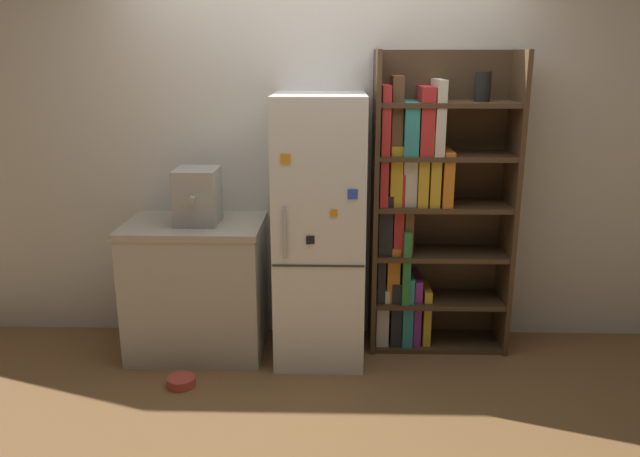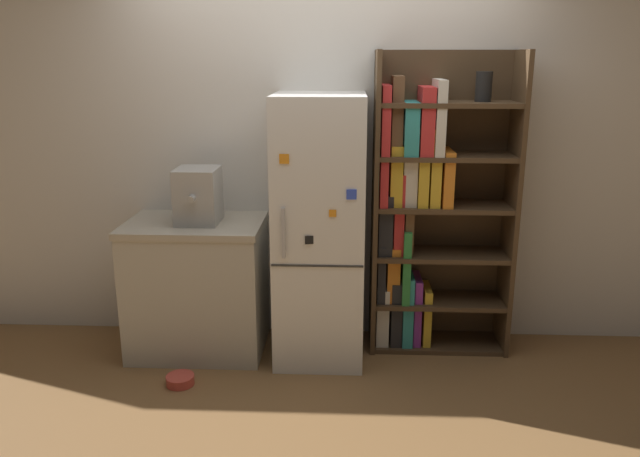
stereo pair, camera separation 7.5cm
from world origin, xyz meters
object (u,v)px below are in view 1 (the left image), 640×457
Objects in this scene: refrigerator at (320,230)px; pet_bowl at (181,381)px; espresso_machine at (198,196)px; bookshelf at (422,210)px.

refrigerator reaches higher than pet_bowl.
refrigerator is at bearing 30.51° from pet_bowl.
espresso_machine is 2.05× the size of pet_bowl.
pet_bowl is (-0.81, -0.48, -0.81)m from refrigerator.
pet_bowl is at bearing -156.38° from bookshelf.
bookshelf reaches higher than pet_bowl.
espresso_machine is at bearing 84.47° from pet_bowl.
espresso_machine is (-1.43, -0.16, 0.12)m from bookshelf.
refrigerator is 4.80× the size of espresso_machine.
espresso_machine is at bearing -173.60° from bookshelf.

